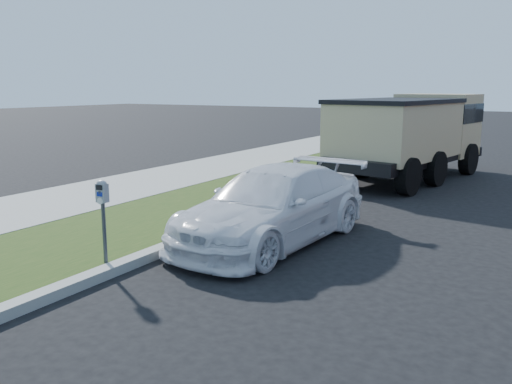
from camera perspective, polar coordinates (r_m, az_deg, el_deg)
The scene contains 5 objects.
ground at distance 7.95m, azimuth 5.16°, elevation -9.28°, with size 120.00×120.00×0.00m, color black.
streetside at distance 12.64m, azimuth -14.19°, elevation -1.57°, with size 6.12×50.00×0.15m.
parking_meter at distance 8.34m, azimuth -15.83°, elevation -1.19°, with size 0.19×0.14×1.28m.
white_wagon at distance 9.69m, azimuth 1.82°, elevation -1.41°, with size 1.87×4.60×1.33m, color white.
dump_truck at distance 17.09m, azimuth 16.04°, elevation 6.13°, with size 3.47×6.73×2.52m.
Camera 1 is at (3.13, -6.77, 2.76)m, focal length 38.00 mm.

